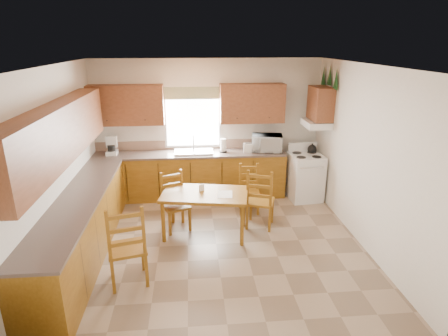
{
  "coord_description": "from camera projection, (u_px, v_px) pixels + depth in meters",
  "views": [
    {
      "loc": [
        -0.34,
        -5.14,
        3.02
      ],
      "look_at": [
        0.15,
        0.3,
        1.15
      ],
      "focal_mm": 30.0,
      "sensor_mm": 36.0,
      "label": 1
    }
  ],
  "objects": [
    {
      "name": "floor",
      "position": [
        216.0,
        244.0,
        5.85
      ],
      "size": [
        4.5,
        4.5,
        0.0
      ],
      "primitive_type": "plane",
      "color": "#86715A",
      "rests_on": "ground"
    },
    {
      "name": "ceiling",
      "position": [
        215.0,
        66.0,
        4.97
      ],
      "size": [
        4.5,
        4.5,
        0.0
      ],
      "primitive_type": "plane",
      "color": "#9E6330",
      "rests_on": "floor"
    },
    {
      "name": "wall_left",
      "position": [
        55.0,
        166.0,
        5.22
      ],
      "size": [
        4.5,
        4.5,
        0.0
      ],
      "primitive_type": "plane",
      "color": "silver",
      "rests_on": "floor"
    },
    {
      "name": "wall_right",
      "position": [
        365.0,
        158.0,
        5.6
      ],
      "size": [
        4.5,
        4.5,
        0.0
      ],
      "primitive_type": "plane",
      "color": "silver",
      "rests_on": "floor"
    },
    {
      "name": "wall_back",
      "position": [
        208.0,
        128.0,
        7.53
      ],
      "size": [
        4.5,
        4.5,
        0.0
      ],
      "primitive_type": "plane",
      "color": "silver",
      "rests_on": "floor"
    },
    {
      "name": "wall_front",
      "position": [
        233.0,
        240.0,
        3.29
      ],
      "size": [
        4.5,
        4.5,
        0.0
      ],
      "primitive_type": "plane",
      "color": "silver",
      "rests_on": "floor"
    },
    {
      "name": "lower_cab_back",
      "position": [
        191.0,
        176.0,
        7.51
      ],
      "size": [
        3.75,
        0.6,
        0.88
      ],
      "primitive_type": "cube",
      "color": "brown",
      "rests_on": "floor"
    },
    {
      "name": "lower_cab_left",
      "position": [
        82.0,
        229.0,
        5.4
      ],
      "size": [
        0.6,
        3.6,
        0.88
      ],
      "primitive_type": "cube",
      "color": "brown",
      "rests_on": "floor"
    },
    {
      "name": "counter_back",
      "position": [
        190.0,
        154.0,
        7.36
      ],
      "size": [
        3.75,
        0.63,
        0.04
      ],
      "primitive_type": "cube",
      "color": "brown",
      "rests_on": "lower_cab_back"
    },
    {
      "name": "counter_left",
      "position": [
        78.0,
        200.0,
        5.25
      ],
      "size": [
        0.63,
        3.6,
        0.04
      ],
      "primitive_type": "cube",
      "color": "brown",
      "rests_on": "lower_cab_left"
    },
    {
      "name": "backsplash",
      "position": [
        190.0,
        144.0,
        7.6
      ],
      "size": [
        3.75,
        0.01,
        0.18
      ],
      "primitive_type": "cube",
      "color": "#8B6C58",
      "rests_on": "counter_back"
    },
    {
      "name": "upper_cab_back_left",
      "position": [
        126.0,
        105.0,
        7.08
      ],
      "size": [
        1.41,
        0.33,
        0.75
      ],
      "primitive_type": "cube",
      "color": "brown",
      "rests_on": "wall_back"
    },
    {
      "name": "upper_cab_back_right",
      "position": [
        252.0,
        103.0,
        7.29
      ],
      "size": [
        1.25,
        0.33,
        0.75
      ],
      "primitive_type": "cube",
      "color": "brown",
      "rests_on": "wall_back"
    },
    {
      "name": "upper_cab_left",
      "position": [
        58.0,
        133.0,
        4.93
      ],
      "size": [
        0.33,
        3.6,
        0.75
      ],
      "primitive_type": "cube",
      "color": "brown",
      "rests_on": "wall_left"
    },
    {
      "name": "upper_cab_stove",
      "position": [
        321.0,
        104.0,
        6.96
      ],
      "size": [
        0.33,
        0.62,
        0.62
      ],
      "primitive_type": "cube",
      "color": "brown",
      "rests_on": "wall_right"
    },
    {
      "name": "range_hood",
      "position": [
        316.0,
        124.0,
        7.08
      ],
      "size": [
        0.44,
        0.62,
        0.12
      ],
      "primitive_type": "cube",
      "color": "silver",
      "rests_on": "wall_right"
    },
    {
      "name": "window_frame",
      "position": [
        193.0,
        118.0,
        7.41
      ],
      "size": [
        1.13,
        0.02,
        1.18
      ],
      "primitive_type": "cube",
      "color": "silver",
      "rests_on": "wall_back"
    },
    {
      "name": "window_pane",
      "position": [
        193.0,
        118.0,
        7.41
      ],
      "size": [
        1.05,
        0.01,
        1.1
      ],
      "primitive_type": "cube",
      "color": "white",
      "rests_on": "wall_back"
    },
    {
      "name": "window_valance",
      "position": [
        192.0,
        93.0,
        7.22
      ],
      "size": [
        1.19,
        0.01,
        0.24
      ],
      "primitive_type": "cube",
      "color": "#425C2E",
      "rests_on": "wall_back"
    },
    {
      "name": "sink_basin",
      "position": [
        194.0,
        152.0,
        7.36
      ],
      "size": [
        0.75,
        0.45,
        0.04
      ],
      "primitive_type": "cube",
      "color": "silver",
      "rests_on": "counter_back"
    },
    {
      "name": "pine_decal_a",
      "position": [
        336.0,
        79.0,
        6.52
      ],
      "size": [
        0.22,
        0.22,
        0.36
      ],
      "primitive_type": "cone",
      "color": "#17401A",
      "rests_on": "wall_right"
    },
    {
      "name": "pine_decal_b",
      "position": [
        330.0,
        75.0,
        6.81
      ],
      "size": [
        0.22,
        0.22,
        0.36
      ],
      "primitive_type": "cone",
      "color": "#17401A",
      "rests_on": "wall_right"
    },
    {
      "name": "pine_decal_c",
      "position": [
        324.0,
        76.0,
        7.12
      ],
      "size": [
        0.22,
        0.22,
        0.36
      ],
      "primitive_type": "cone",
      "color": "#17401A",
      "rests_on": "wall_right"
    },
    {
      "name": "stove",
      "position": [
        305.0,
        177.0,
        7.4
      ],
      "size": [
        0.65,
        0.67,
        0.89
      ],
      "primitive_type": "cube",
      "rotation": [
        0.0,
        0.0,
        0.09
      ],
      "color": "silver",
      "rests_on": "floor"
    },
    {
      "name": "coffeemaker",
      "position": [
        111.0,
        147.0,
        7.19
      ],
      "size": [
        0.26,
        0.28,
        0.31
      ],
      "primitive_type": "cube",
      "rotation": [
        0.0,
        0.0,
        -0.39
      ],
      "color": "silver",
      "rests_on": "counter_back"
    },
    {
      "name": "paper_towel",
      "position": [
        223.0,
        145.0,
        7.38
      ],
      "size": [
        0.15,
        0.15,
        0.27
      ],
      "primitive_type": "cylinder",
      "rotation": [
        0.0,
        0.0,
        0.42
      ],
      "color": "white",
      "rests_on": "counter_back"
    },
    {
      "name": "toaster",
      "position": [
        249.0,
        148.0,
        7.38
      ],
      "size": [
        0.23,
        0.16,
        0.17
      ],
      "primitive_type": "cube",
      "rotation": [
        0.0,
        0.0,
        -0.1
      ],
      "color": "silver",
      "rests_on": "counter_back"
    },
    {
      "name": "microwave",
      "position": [
        267.0,
        143.0,
        7.43
      ],
      "size": [
        0.61,
        0.48,
        0.33
      ],
      "primitive_type": "imported",
      "rotation": [
        0.0,
        0.0,
        -0.18
      ],
      "color": "silver",
      "rests_on": "counter_back"
    },
    {
      "name": "dining_table",
      "position": [
        205.0,
        213.0,
        6.06
      ],
      "size": [
        1.46,
        1.0,
        0.72
      ],
      "primitive_type": "cube",
      "rotation": [
        0.0,
        0.0,
        -0.18
      ],
      "color": "brown",
      "rests_on": "floor"
    },
    {
      "name": "chair_near_left",
      "position": [
        126.0,
        243.0,
        4.77
      ],
      "size": [
        0.57,
        0.55,
        1.13
      ],
      "primitive_type": "cube",
      "rotation": [
        0.0,
        0.0,
        3.38
      ],
      "color": "brown",
      "rests_on": "floor"
    },
    {
      "name": "chair_near_right",
      "position": [
        260.0,
        198.0,
        6.26
      ],
      "size": [
        0.55,
        0.54,
        1.04
      ],
      "primitive_type": "cube",
      "rotation": [
        0.0,
        0.0,
        2.81
      ],
      "color": "brown",
      "rests_on": "floor"
    },
    {
      "name": "chair_far_left",
      "position": [
        176.0,
        202.0,
        6.17
      ],
      "size": [
        0.52,
        0.51,
        0.97
      ],
      "primitive_type": "cube",
      "rotation": [
        0.0,
        0.0,
        0.38
      ],
      "color": "brown",
      "rests_on": "floor"
    },
    {
      "name": "chair_far_right",
      "position": [
        249.0,
        189.0,
        6.82
      ],
      "size": [
        0.4,
        0.38,
        0.88
      ],
      "primitive_type": "cube",
      "rotation": [
        0.0,
        0.0,
        -0.08
      ],
      "color": "brown",
      "rests_on": "floor"
    },
    {
      "name": "table_paper",
      "position": [
        225.0,
        194.0,
        5.88
      ],
      "size": [
        0.26,
        0.33,
        0.0
      ],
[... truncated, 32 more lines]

